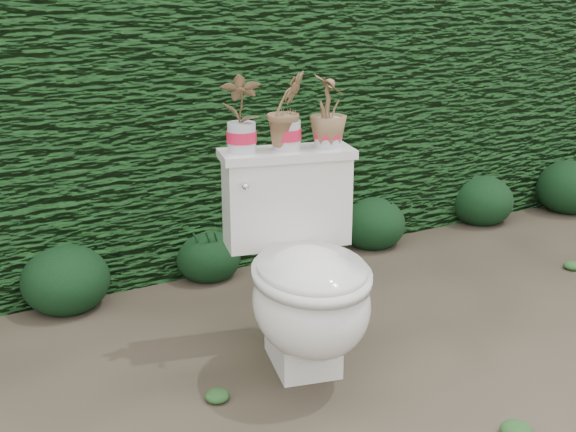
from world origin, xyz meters
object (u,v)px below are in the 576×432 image
toilet (304,278)px  potted_plant_center (287,113)px  potted_plant_left (241,115)px  potted_plant_right (328,113)px

toilet → potted_plant_center: 0.61m
potted_plant_left → potted_plant_right: 0.33m
potted_plant_center → potted_plant_right: 0.16m
potted_plant_left → potted_plant_right: potted_plant_left is taller
potted_plant_right → potted_plant_left: bearing=88.3°
potted_plant_left → toilet: bearing=140.4°
toilet → potted_plant_right: size_ratio=3.03×
potted_plant_left → potted_plant_center: same height
potted_plant_center → potted_plant_right: potted_plant_center is taller
potted_plant_left → potted_plant_center: (0.16, -0.04, -0.00)m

